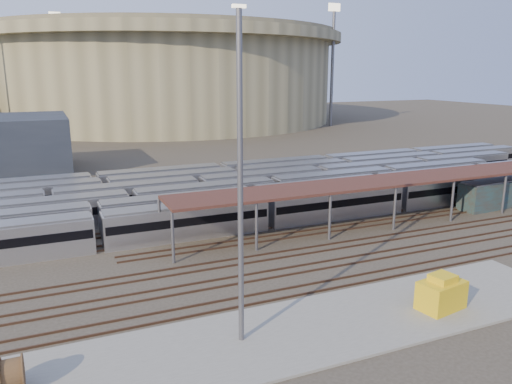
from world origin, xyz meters
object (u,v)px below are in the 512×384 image
object	(u,v)px
cable_reel_west	(12,373)
yard_light_pole	(240,184)
yellow_equipment	(441,295)
teal_boxcar	(505,193)

from	to	relation	value
cable_reel_west	yard_light_pole	xyz separation A→B (m)	(13.85, -0.05, 9.70)
yellow_equipment	cable_reel_west	bearing A→B (deg)	166.58
yard_light_pole	yellow_equipment	bearing A→B (deg)	-6.63
teal_boxcar	yard_light_pole	distance (m)	50.16
yard_light_pole	teal_boxcar	bearing A→B (deg)	21.97
teal_boxcar	yellow_equipment	xyz separation A→B (m)	(-30.20, -20.26, -0.47)
teal_boxcar	yellow_equipment	world-z (taller)	teal_boxcar
cable_reel_west	yard_light_pole	distance (m)	16.91
teal_boxcar	cable_reel_west	size ratio (longest dim) A/B	7.46
teal_boxcar	cable_reel_west	bearing A→B (deg)	-166.35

